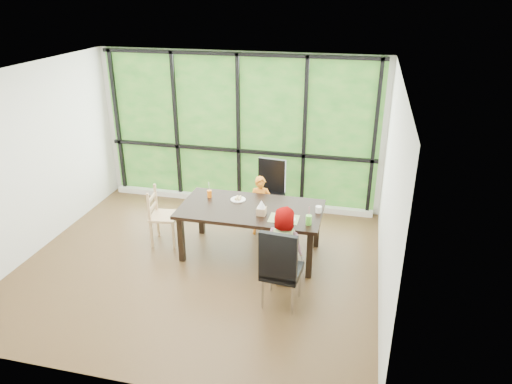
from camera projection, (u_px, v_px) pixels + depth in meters
ground at (199, 265)px, 6.78m from camera, size 5.00×5.00×0.00m
back_wall at (239, 131)px, 8.24m from camera, size 5.00×0.00×5.00m
foliage_backdrop at (239, 131)px, 8.22m from camera, size 4.80×0.02×2.65m
window_mullions at (238, 132)px, 8.18m from camera, size 4.80×0.06×2.65m
window_sill at (239, 201)px, 8.67m from camera, size 4.80×0.12×0.10m
dining_table at (251, 231)px, 6.92m from camera, size 2.11×1.20×0.75m
chair_window_leather at (268, 194)px, 7.75m from camera, size 0.51×0.51×1.08m
chair_interior_leather at (282, 266)px, 5.76m from camera, size 0.50×0.50×1.08m
chair_end_beech at (164, 216)px, 7.19m from camera, size 0.45×0.47×0.90m
child_toddler at (261, 206)px, 7.44m from camera, size 0.39×0.29×0.97m
child_older at (285, 246)px, 6.20m from camera, size 0.58×0.44×1.08m
placemat at (284, 219)px, 6.45m from camera, size 0.41×0.30×0.01m
plate_far at (238, 199)px, 7.02m from camera, size 0.23×0.23×0.01m
plate_near at (288, 219)px, 6.42m from camera, size 0.22×0.22×0.01m
orange_cup at (209, 194)px, 7.09m from camera, size 0.07×0.07×0.11m
green_cup at (309, 220)px, 6.28m from camera, size 0.08×0.08×0.13m
white_mug at (319, 209)px, 6.62m from camera, size 0.09×0.09×0.09m
tissue_box at (261, 211)px, 6.55m from camera, size 0.13×0.13×0.11m
crepe_rolls_far at (238, 198)px, 7.01m from camera, size 0.10×0.12×0.04m
crepe_rolls_near at (288, 218)px, 6.41m from camera, size 0.05×0.12×0.04m
straw_white at (209, 188)px, 7.05m from camera, size 0.01×0.04×0.20m
straw_pink at (309, 213)px, 6.23m from camera, size 0.01×0.04×0.20m
tissue at (261, 204)px, 6.50m from camera, size 0.12×0.12×0.11m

